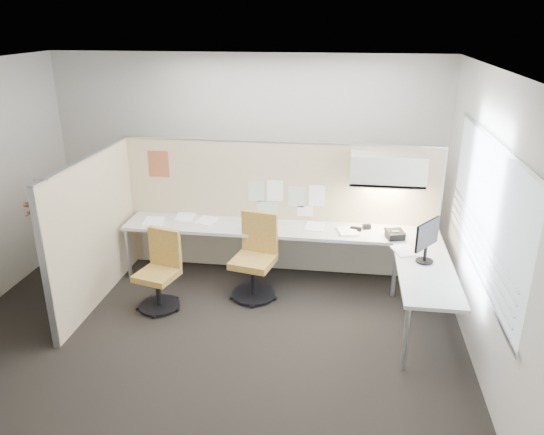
% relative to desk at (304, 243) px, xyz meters
% --- Properties ---
extents(floor, '(5.50, 4.50, 0.01)m').
position_rel_desk_xyz_m(floor, '(-0.93, -1.13, -0.61)').
color(floor, black).
rests_on(floor, ground).
extents(ceiling, '(5.50, 4.50, 0.01)m').
position_rel_desk_xyz_m(ceiling, '(-0.93, -1.13, 2.20)').
color(ceiling, white).
rests_on(ceiling, wall_back).
extents(wall_back, '(5.50, 0.02, 2.80)m').
position_rel_desk_xyz_m(wall_back, '(-0.93, 1.12, 0.80)').
color(wall_back, beige).
rests_on(wall_back, ground).
extents(wall_front, '(5.50, 0.02, 2.80)m').
position_rel_desk_xyz_m(wall_front, '(-0.93, -3.38, 0.80)').
color(wall_front, beige).
rests_on(wall_front, ground).
extents(wall_right, '(0.02, 4.50, 2.80)m').
position_rel_desk_xyz_m(wall_right, '(1.82, -1.13, 0.80)').
color(wall_right, beige).
rests_on(wall_right, ground).
extents(window_pane, '(0.01, 2.80, 1.30)m').
position_rel_desk_xyz_m(window_pane, '(1.79, -1.13, 0.95)').
color(window_pane, '#ABB9C7').
rests_on(window_pane, wall_right).
extents(partition_back, '(4.10, 0.06, 1.75)m').
position_rel_desk_xyz_m(partition_back, '(-0.38, 0.47, 0.27)').
color(partition_back, beige).
rests_on(partition_back, floor).
extents(partition_left, '(0.06, 2.20, 1.75)m').
position_rel_desk_xyz_m(partition_left, '(-2.43, -0.63, 0.27)').
color(partition_left, beige).
rests_on(partition_left, floor).
extents(desk, '(4.00, 2.07, 0.73)m').
position_rel_desk_xyz_m(desk, '(0.00, 0.00, 0.00)').
color(desk, beige).
rests_on(desk, floor).
extents(overhead_bin, '(0.90, 0.36, 0.38)m').
position_rel_desk_xyz_m(overhead_bin, '(0.97, 0.26, 0.91)').
color(overhead_bin, beige).
rests_on(overhead_bin, partition_back).
extents(task_light_strip, '(0.60, 0.06, 0.02)m').
position_rel_desk_xyz_m(task_light_strip, '(0.97, 0.26, 0.70)').
color(task_light_strip, '#FFEABF').
rests_on(task_light_strip, overhead_bin).
extents(pinned_papers, '(1.01, 0.00, 0.47)m').
position_rel_desk_xyz_m(pinned_papers, '(-0.30, 0.44, 0.43)').
color(pinned_papers, '#8CBF8C').
rests_on(pinned_papers, partition_back).
extents(poster, '(0.28, 0.00, 0.35)m').
position_rel_desk_xyz_m(poster, '(-1.98, 0.44, 0.82)').
color(poster, orange).
rests_on(poster, partition_back).
extents(chair_left, '(0.52, 0.54, 0.92)m').
position_rel_desk_xyz_m(chair_left, '(-1.63, -0.73, -0.17)').
color(chair_left, black).
rests_on(chair_left, floor).
extents(chair_right, '(0.56, 0.58, 1.02)m').
position_rel_desk_xyz_m(chair_right, '(-0.57, -0.30, -0.13)').
color(chair_right, black).
rests_on(chair_right, floor).
extents(monitor, '(0.29, 0.38, 0.48)m').
position_rel_desk_xyz_m(monitor, '(1.37, -0.64, 0.40)').
color(monitor, black).
rests_on(monitor, desk).
extents(phone, '(0.26, 0.24, 0.12)m').
position_rel_desk_xyz_m(phone, '(1.09, -0.02, 0.18)').
color(phone, black).
rests_on(phone, desk).
extents(stapler, '(0.14, 0.06, 0.05)m').
position_rel_desk_xyz_m(stapler, '(0.63, 0.17, 0.15)').
color(stapler, black).
rests_on(stapler, desk).
extents(tape_dispenser, '(0.11, 0.08, 0.06)m').
position_rel_desk_xyz_m(tape_dispenser, '(0.77, 0.25, 0.16)').
color(tape_dispenser, black).
rests_on(tape_dispenser, desk).
extents(coat_hook, '(0.18, 0.46, 1.38)m').
position_rel_desk_xyz_m(coat_hook, '(-2.51, -1.54, 0.81)').
color(coat_hook, silver).
rests_on(coat_hook, partition_left).
extents(paper_stack_0, '(0.26, 0.33, 0.03)m').
position_rel_desk_xyz_m(paper_stack_0, '(-1.97, 0.06, 0.14)').
color(paper_stack_0, white).
rests_on(paper_stack_0, desk).
extents(paper_stack_1, '(0.29, 0.35, 0.02)m').
position_rel_desk_xyz_m(paper_stack_1, '(-1.31, 0.22, 0.14)').
color(paper_stack_1, white).
rests_on(paper_stack_1, desk).
extents(paper_stack_2, '(0.25, 0.32, 0.04)m').
position_rel_desk_xyz_m(paper_stack_2, '(-0.62, 0.03, 0.15)').
color(paper_stack_2, white).
rests_on(paper_stack_2, desk).
extents(paper_stack_3, '(0.26, 0.32, 0.01)m').
position_rel_desk_xyz_m(paper_stack_3, '(0.11, 0.21, 0.14)').
color(paper_stack_3, white).
rests_on(paper_stack_3, desk).
extents(paper_stack_4, '(0.30, 0.35, 0.03)m').
position_rel_desk_xyz_m(paper_stack_4, '(0.53, 0.11, 0.14)').
color(paper_stack_4, white).
rests_on(paper_stack_4, desk).
extents(paper_stack_5, '(0.32, 0.36, 0.02)m').
position_rel_desk_xyz_m(paper_stack_5, '(1.18, -0.39, 0.14)').
color(paper_stack_5, white).
rests_on(paper_stack_5, desk).
extents(paper_stack_6, '(0.26, 0.32, 0.03)m').
position_rel_desk_xyz_m(paper_stack_6, '(-1.61, 0.29, 0.14)').
color(paper_stack_6, white).
rests_on(paper_stack_6, desk).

